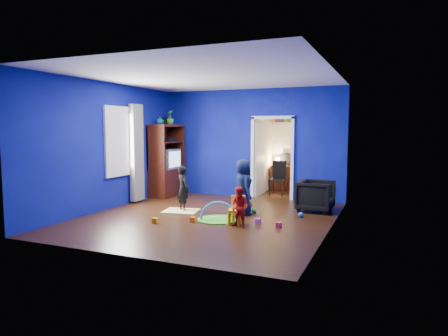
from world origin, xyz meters
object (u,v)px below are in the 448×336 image
at_px(tv_armoire, 166,160).
at_px(crt_tv, 168,159).
at_px(child_navy, 243,187).
at_px(hopper_ball, 245,204).
at_px(play_mat, 218,220).
at_px(child_black, 183,188).
at_px(armchair, 316,196).
at_px(study_desk, 286,178).
at_px(toddler_red, 240,207).
at_px(vase, 160,120).
at_px(kid_chair, 236,212).
at_px(folding_chair, 278,179).

distance_m(tv_armoire, crt_tv, 0.06).
relative_size(child_navy, hopper_ball, 3.39).
bearing_deg(play_mat, child_black, 154.38).
bearing_deg(play_mat, hopper_ball, 76.26).
distance_m(armchair, tv_armoire, 4.27).
xyz_separation_m(crt_tv, hopper_ball, (2.71, -1.25, -0.84)).
xyz_separation_m(tv_armoire, study_desk, (2.82, 2.20, -0.60)).
relative_size(armchair, toddler_red, 1.00).
distance_m(vase, tv_armoire, 1.13).
distance_m(hopper_ball, kid_chair, 1.16).
distance_m(vase, folding_chair, 3.59).
bearing_deg(child_navy, study_desk, -39.27).
distance_m(armchair, vase, 4.53).
xyz_separation_m(vase, kid_chair, (2.98, -2.08, -1.82)).
relative_size(toddler_red, study_desk, 0.87).
bearing_deg(vase, armchair, -3.31).
distance_m(child_navy, crt_tv, 3.17).
bearing_deg(child_black, study_desk, -77.46).
bearing_deg(play_mat, folding_chair, 84.99).
xyz_separation_m(kid_chair, study_desk, (-0.16, 4.58, 0.12)).
xyz_separation_m(armchair, folding_chair, (-1.37, 1.78, 0.11)).
distance_m(hopper_ball, play_mat, 0.98).
bearing_deg(toddler_red, tv_armoire, 155.14).
distance_m(vase, hopper_ball, 3.47).
height_order(toddler_red, kid_chair, toddler_red).
relative_size(tv_armoire, hopper_ball, 5.53).
relative_size(hopper_ball, study_desk, 0.40).
height_order(armchair, crt_tv, crt_tv).
height_order(child_black, child_navy, child_navy).
height_order(child_navy, tv_armoire, tv_armoire).
xyz_separation_m(kid_chair, folding_chair, (-0.16, 3.62, 0.21)).
relative_size(child_black, child_navy, 0.85).
relative_size(kid_chair, study_desk, 0.57).
height_order(armchair, kid_chair, armchair).
bearing_deg(folding_chair, armchair, -52.48).
xyz_separation_m(child_black, hopper_ball, (1.32, 0.42, -0.34)).
distance_m(armchair, child_navy, 1.70).
bearing_deg(hopper_ball, study_desk, 88.83).
xyz_separation_m(tv_armoire, kid_chair, (2.98, -2.38, -0.73)).
xyz_separation_m(toddler_red, hopper_ball, (-0.38, 1.33, -0.21)).
height_order(toddler_red, hopper_ball, toddler_red).
distance_m(crt_tv, kid_chair, 3.86).
distance_m(study_desk, folding_chair, 0.96).
xyz_separation_m(toddler_red, tv_armoire, (-3.13, 2.58, 0.60)).
bearing_deg(armchair, child_navy, 127.49).
bearing_deg(armchair, child_black, 115.06).
xyz_separation_m(child_navy, study_desk, (0.02, 3.70, -0.23)).
xyz_separation_m(armchair, child_navy, (-1.39, -0.96, 0.25)).
relative_size(child_navy, play_mat, 1.45).
relative_size(hopper_ball, folding_chair, 0.39).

